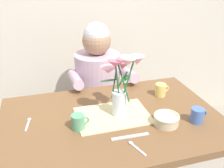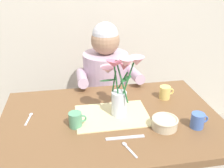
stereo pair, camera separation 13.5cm
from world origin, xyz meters
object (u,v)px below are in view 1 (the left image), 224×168
at_px(ceramic_bowl, 166,119).
at_px(flower_vase, 121,82).
at_px(tea_cup, 78,122).
at_px(ceramic_mug, 197,115).
at_px(coffee_cup, 161,90).
at_px(dinner_knife, 130,137).
at_px(seated_person, 98,95).

bearing_deg(ceramic_bowl, flower_vase, 142.71).
distance_m(tea_cup, ceramic_mug, 0.62).
xyz_separation_m(flower_vase, tea_cup, (-0.25, -0.06, -0.16)).
bearing_deg(coffee_cup, ceramic_mug, -80.97).
height_order(coffee_cup, tea_cup, same).
relative_size(dinner_knife, tea_cup, 2.04).
relative_size(tea_cup, ceramic_mug, 1.00).
height_order(ceramic_bowl, dinner_knife, ceramic_bowl).
bearing_deg(ceramic_bowl, coffee_cup, 69.09).
relative_size(flower_vase, dinner_knife, 1.92).
height_order(seated_person, ceramic_bowl, seated_person).
distance_m(ceramic_bowl, dinner_knife, 0.22).
distance_m(seated_person, ceramic_bowl, 0.81).
bearing_deg(coffee_cup, flower_vase, -154.57).
distance_m(ceramic_bowl, tea_cup, 0.46).
distance_m(seated_person, coffee_cup, 0.59).
relative_size(seated_person, tea_cup, 12.20).
bearing_deg(dinner_knife, ceramic_bowl, 14.80).
distance_m(seated_person, ceramic_mug, 0.88).
bearing_deg(ceramic_mug, ceramic_bowl, 171.68).
height_order(seated_person, dinner_knife, seated_person).
xyz_separation_m(seated_person, flower_vase, (-0.01, -0.60, 0.38)).
bearing_deg(coffee_cup, ceramic_bowl, -110.91).
relative_size(coffee_cup, tea_cup, 1.00).
xyz_separation_m(ceramic_bowl, coffee_cup, (0.12, 0.30, 0.01)).
xyz_separation_m(dinner_knife, coffee_cup, (0.33, 0.35, 0.04)).
bearing_deg(tea_cup, dinner_knife, -31.45).
distance_m(seated_person, dinner_knife, 0.83).
bearing_deg(seated_person, coffee_cup, -51.72).
relative_size(flower_vase, ceramic_mug, 3.92).
xyz_separation_m(flower_vase, coffee_cup, (0.32, 0.15, -0.16)).
xyz_separation_m(ceramic_bowl, ceramic_mug, (0.17, -0.02, 0.01)).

